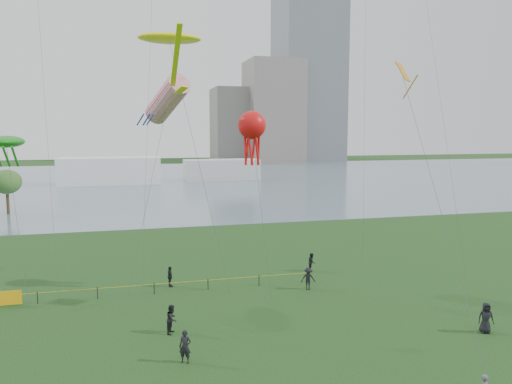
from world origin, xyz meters
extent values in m
plane|color=black|center=(0.00, 0.00, 0.00)|extent=(400.00, 400.00, 0.00)
cube|color=slate|center=(0.00, 100.00, 0.02)|extent=(400.00, 120.00, 0.08)
cube|color=slate|center=(62.00, 168.00, 60.00)|extent=(24.00, 24.00, 120.00)
cube|color=slate|center=(46.00, 162.00, 19.00)|extent=(20.00, 20.00, 38.00)
cube|color=slate|center=(32.00, 168.00, 14.00)|extent=(16.00, 18.00, 28.00)
cube|color=white|center=(-12.00, 95.00, 3.00)|extent=(22.00, 8.00, 6.00)
cube|color=silver|center=(14.00, 98.00, 2.50)|extent=(18.00, 7.00, 5.00)
cylinder|color=#3C2E1B|center=(-24.94, 56.24, 1.45)|extent=(0.44, 0.44, 2.90)
ellipsoid|color=#3C6C2A|center=(-24.94, 56.24, 4.70)|extent=(4.12, 4.12, 3.48)
cylinder|color=black|center=(-14.47, 15.00, 0.42)|extent=(0.07, 0.07, 0.85)
cylinder|color=black|center=(-10.47, 15.00, 0.42)|extent=(0.07, 0.07, 0.85)
cylinder|color=black|center=(-6.47, 15.00, 0.42)|extent=(0.07, 0.07, 0.85)
cylinder|color=black|center=(-2.47, 15.00, 0.42)|extent=(0.07, 0.07, 0.85)
cylinder|color=black|center=(1.53, 15.00, 0.42)|extent=(0.07, 0.07, 0.85)
cylinder|color=black|center=(5.53, 15.00, 0.42)|extent=(0.07, 0.07, 0.85)
cylinder|color=gold|center=(-6.47, 15.00, 0.75)|extent=(24.00, 0.03, 0.03)
cube|color=#FFB20D|center=(-16.47, 15.00, 0.55)|extent=(2.00, 0.04, 1.00)
imported|color=black|center=(-5.81, 7.49, 0.86)|extent=(0.95, 1.04, 1.73)
imported|color=black|center=(4.91, 13.19, 0.85)|extent=(1.21, 0.84, 1.71)
imported|color=black|center=(-5.18, 16.49, 0.80)|extent=(0.55, 0.99, 1.60)
imported|color=black|center=(12.31, 2.87, 0.92)|extent=(1.05, 0.86, 1.85)
imported|color=black|center=(-5.49, 3.44, 0.87)|extent=(0.75, 0.63, 1.75)
imported|color=black|center=(6.95, 17.80, 0.79)|extent=(0.84, 0.93, 1.57)
cylinder|color=#3F3F42|center=(-2.84, 16.17, 9.53)|extent=(3.66, 4.97, 19.06)
ellipsoid|color=#EDED0C|center=(-4.66, 18.64, 19.05)|extent=(4.89, 3.05, 0.76)
cube|color=#EDED0C|center=(-4.66, 14.44, 16.65)|extent=(0.36, 6.98, 4.09)
cube|color=#EDED0C|center=(-4.66, 10.64, 14.55)|extent=(0.95, 0.95, 0.42)
cylinder|color=#3F3F42|center=(-6.65, 16.77, 7.21)|extent=(3.49, 4.14, 14.42)
cylinder|color=#D81A43|center=(-4.93, 18.82, 14.42)|extent=(3.70, 5.14, 3.84)
cylinder|color=#1832A8|center=(-6.33, 17.62, 12.82)|extent=(0.60, 1.13, 0.88)
cylinder|color=#1832A8|center=(-6.60, 18.00, 12.82)|extent=(0.60, 1.13, 0.88)
cylinder|color=#1832A8|center=(-7.05, 17.85, 12.82)|extent=(0.60, 1.13, 0.88)
cylinder|color=#1832A8|center=(-7.05, 17.38, 12.82)|extent=(0.60, 1.13, 0.88)
cylinder|color=#1832A8|center=(-6.60, 17.24, 12.82)|extent=(0.60, 1.13, 0.88)
cylinder|color=#3F3F42|center=(-15.71, 16.19, 5.60)|extent=(1.59, 3.55, 11.21)
ellipsoid|color=#188217|center=(-16.49, 17.95, 11.21)|extent=(2.44, 4.40, 0.85)
cylinder|color=#188217|center=(-16.19, 16.35, 10.21)|extent=(0.16, 1.79, 1.54)
cylinder|color=#188217|center=(-15.64, 16.35, 10.21)|extent=(0.16, 1.79, 1.54)
cylinder|color=#3F3F42|center=(1.15, 12.82, 6.19)|extent=(0.84, 2.56, 12.39)
sphere|color=red|center=(0.74, 14.08, 12.38)|extent=(2.05, 2.05, 2.05)
cylinder|color=red|center=(1.24, 14.08, 10.78)|extent=(0.18, 0.54, 2.60)
cylinder|color=red|center=(0.99, 14.51, 10.78)|extent=(0.49, 0.36, 2.61)
cylinder|color=red|center=(0.49, 14.51, 10.78)|extent=(0.49, 0.36, 2.61)
cylinder|color=red|center=(0.24, 14.08, 10.78)|extent=(0.18, 0.54, 2.60)
cylinder|color=red|center=(0.49, 13.65, 10.78)|extent=(0.49, 0.36, 2.61)
cylinder|color=red|center=(0.99, 13.65, 10.78)|extent=(0.49, 0.36, 2.61)
cylinder|color=#3F3F42|center=(8.30, 2.02, 7.81)|extent=(0.70, 9.93, 15.64)
cube|color=orange|center=(8.64, 6.97, 15.62)|extent=(1.44, 1.44, 1.17)
cylinder|color=orange|center=(8.64, 6.07, 14.62)|extent=(0.08, 1.58, 1.35)
camera|label=1|loc=(-8.08, -21.33, 12.00)|focal=35.00mm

